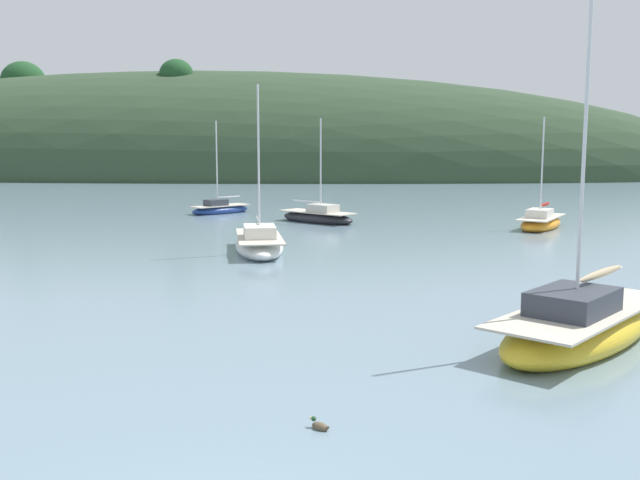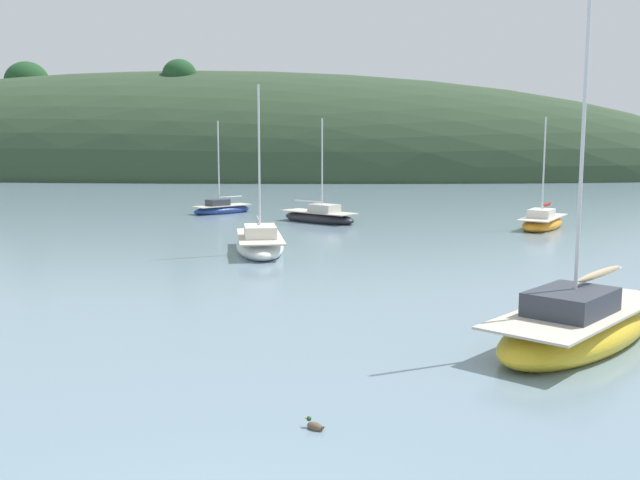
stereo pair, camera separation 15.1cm
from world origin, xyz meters
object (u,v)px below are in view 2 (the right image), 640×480
sailboat_teal_outer (542,222)px  sailboat_yellow_far (222,209)px  sailboat_white_near (579,326)px  sailboat_red_portside (319,217)px  sailboat_orange_cutter (260,244)px  duck_lone_right (315,426)px

sailboat_teal_outer → sailboat_yellow_far: (-20.31, 7.02, -0.04)m
sailboat_white_near → sailboat_teal_outer: bearing=79.6°
sailboat_red_portside → sailboat_yellow_far: sailboat_red_portside is taller
sailboat_orange_cutter → sailboat_yellow_far: (-5.53, 17.19, -0.07)m
sailboat_teal_outer → duck_lone_right: 31.84m
sailboat_red_portside → sailboat_white_near: bearing=-71.7°
sailboat_yellow_far → sailboat_red_portside: bearing=-34.5°
sailboat_orange_cutter → sailboat_white_near: size_ratio=0.85×
sailboat_teal_outer → sailboat_orange_cutter: sailboat_orange_cutter is taller
sailboat_teal_outer → duck_lone_right: size_ratio=16.70×
sailboat_orange_cutter → duck_lone_right: size_ratio=19.63×
sailboat_teal_outer → duck_lone_right: bearing=-109.3°
sailboat_white_near → sailboat_yellow_far: bearing=117.0°
sailboat_orange_cutter → sailboat_white_near: sailboat_white_near is taller
sailboat_teal_outer → sailboat_red_portside: bearing=171.1°
sailboat_white_near → duck_lone_right: sailboat_white_near is taller
sailboat_red_portside → sailboat_teal_outer: bearing=-8.9°
sailboat_orange_cutter → sailboat_white_near: bearing=-53.5°
sailboat_orange_cutter → sailboat_yellow_far: 18.06m
sailboat_yellow_far → sailboat_orange_cutter: bearing=-72.2°
sailboat_white_near → sailboat_yellow_far: size_ratio=1.38×
sailboat_red_portside → duck_lone_right: (2.58, -32.11, -0.29)m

